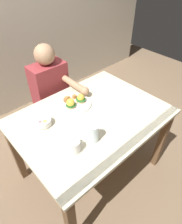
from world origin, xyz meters
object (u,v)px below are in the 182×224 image
(fruit_bowl, at_px, (43,122))
(coffee_mug, at_px, (74,146))
(dining_table, at_px, (91,125))
(water_glass_near, at_px, (94,134))
(eggs_benedict_plate, at_px, (75,103))
(diner_person, at_px, (52,92))
(fork, at_px, (105,81))

(fruit_bowl, distance_m, coffee_mug, 0.35)
(dining_table, xyz_separation_m, fruit_bowl, (-0.34, 0.16, 0.14))
(fruit_bowl, relative_size, water_glass_near, 0.86)
(dining_table, height_order, eggs_benedict_plate, eggs_benedict_plate)
(fruit_bowl, relative_size, diner_person, 0.11)
(dining_table, relative_size, water_glass_near, 8.64)
(coffee_mug, bearing_deg, dining_table, 30.50)
(dining_table, xyz_separation_m, coffee_mug, (-0.32, -0.19, 0.16))
(water_glass_near, distance_m, diner_person, 0.84)
(fruit_bowl, distance_m, fork, 0.81)
(dining_table, distance_m, coffee_mug, 0.40)
(fork, bearing_deg, dining_table, -146.90)
(eggs_benedict_plate, distance_m, coffee_mug, 0.49)
(fruit_bowl, bearing_deg, coffee_mug, -86.90)
(fork, relative_size, water_glass_near, 1.06)
(eggs_benedict_plate, height_order, diner_person, diner_person)
(coffee_mug, height_order, water_glass_near, water_glass_near)
(eggs_benedict_plate, relative_size, fork, 1.83)
(water_glass_near, bearing_deg, fruit_bowl, 115.59)
(dining_table, relative_size, diner_person, 1.05)
(eggs_benedict_plate, xyz_separation_m, fruit_bowl, (-0.33, -0.03, 0.00))
(dining_table, height_order, water_glass_near, water_glass_near)
(diner_person, bearing_deg, dining_table, -91.67)
(dining_table, bearing_deg, fruit_bowl, 154.05)
(dining_table, relative_size, fork, 8.13)
(eggs_benedict_plate, height_order, water_glass_near, water_glass_near)
(coffee_mug, bearing_deg, fork, 32.05)
(eggs_benedict_plate, distance_m, fork, 0.48)
(water_glass_near, bearing_deg, dining_table, 51.35)
(dining_table, distance_m, fork, 0.56)
(fruit_bowl, relative_size, fork, 0.81)
(water_glass_near, bearing_deg, coffee_mug, 174.58)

